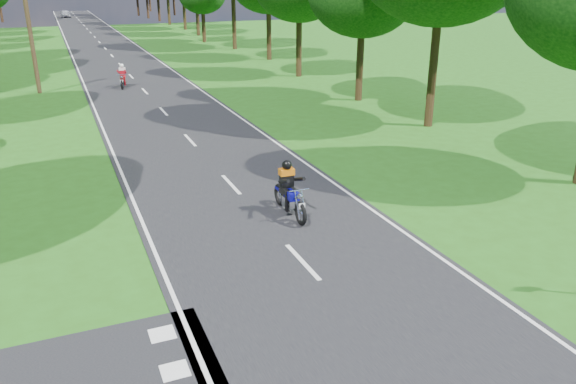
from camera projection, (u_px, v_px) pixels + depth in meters
name	position (u px, v px, depth m)	size (l,w,h in m)	color
ground	(340.00, 303.00, 12.23)	(160.00, 160.00, 0.00)	#215212
main_road	(105.00, 48.00, 55.31)	(7.00, 140.00, 0.02)	black
road_markings	(106.00, 51.00, 53.64)	(7.40, 140.00, 0.01)	silver
telegraph_pole	(29.00, 24.00, 32.75)	(1.20, 0.26, 8.00)	#382616
rider_near_blue	(290.00, 189.00, 16.44)	(0.65, 1.96, 1.63)	#0F0D96
rider_far_red	(122.00, 76.00, 35.57)	(0.59, 1.76, 1.47)	#B6120E
distant_car	(65.00, 13.00, 97.22)	(1.51, 3.74, 1.27)	silver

